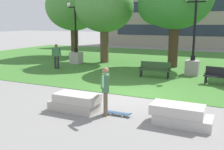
# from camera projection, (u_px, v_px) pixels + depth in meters

# --- Properties ---
(ground_plane) EXTENTS (140.00, 140.00, 0.00)m
(ground_plane) POSITION_uv_depth(u_px,v_px,m) (129.00, 96.00, 11.55)
(ground_plane) COLOR gray
(grass_lawn) EXTENTS (40.00, 20.00, 0.02)m
(grass_lawn) POSITION_uv_depth(u_px,v_px,m) (176.00, 64.00, 20.44)
(grass_lawn) COLOR #3D752D
(grass_lawn) RESTS_ON ground
(concrete_block_center) EXTENTS (1.86, 0.90, 0.64)m
(concrete_block_center) POSITION_uv_depth(u_px,v_px,m) (76.00, 102.00, 9.66)
(concrete_block_center) COLOR #B2ADA3
(concrete_block_center) RESTS_ON ground
(concrete_block_left) EXTENTS (1.92, 0.90, 0.64)m
(concrete_block_left) POSITION_uv_depth(u_px,v_px,m) (180.00, 115.00, 8.33)
(concrete_block_left) COLOR #BCB7B2
(concrete_block_left) RESTS_ON ground
(person_skateboarder) EXTENTS (0.54, 1.42, 1.71)m
(person_skateboarder) POSITION_uv_depth(u_px,v_px,m) (106.00, 88.00, 9.05)
(person_skateboarder) COLOR brown
(person_skateboarder) RESTS_ON ground
(skateboard) EXTENTS (1.02, 0.26, 0.14)m
(skateboard) POSITION_uv_depth(u_px,v_px,m) (118.00, 113.00, 9.18)
(skateboard) COLOR #2D4C75
(skateboard) RESTS_ON ground
(park_bench_near_left) EXTENTS (1.86, 0.78, 0.90)m
(park_bench_near_left) POSITION_uv_depth(u_px,v_px,m) (223.00, 75.00, 13.44)
(park_bench_near_left) COLOR black
(park_bench_near_left) RESTS_ON grass_lawn
(park_bench_far_left) EXTENTS (1.82, 0.62, 0.90)m
(park_bench_far_left) POSITION_uv_depth(u_px,v_px,m) (155.00, 69.00, 15.37)
(park_bench_far_left) COLOR #284723
(park_bench_far_left) RESTS_ON grass_lawn
(lamp_post_center) EXTENTS (1.32, 0.80, 4.79)m
(lamp_post_center) POSITION_uv_depth(u_px,v_px,m) (76.00, 51.00, 20.40)
(lamp_post_center) COLOR #ADA89E
(lamp_post_center) RESTS_ON grass_lawn
(lamp_post_left) EXTENTS (1.32, 0.80, 4.86)m
(lamp_post_left) POSITION_uv_depth(u_px,v_px,m) (193.00, 59.00, 15.99)
(lamp_post_left) COLOR gray
(lamp_post_left) RESTS_ON grass_lawn
(tree_near_right) EXTENTS (5.48, 5.22, 6.84)m
(tree_near_right) POSITION_uv_depth(u_px,v_px,m) (73.00, 7.00, 24.62)
(tree_near_right) COLOR #4C3823
(tree_near_right) RESTS_ON grass_lawn
(tree_near_left) EXTENTS (4.83, 4.60, 6.31)m
(tree_near_left) POSITION_uv_depth(u_px,v_px,m) (104.00, 8.00, 20.41)
(tree_near_left) COLOR brown
(tree_near_left) RESTS_ON grass_lawn
(person_bystander_far_lawn) EXTENTS (0.58, 0.45, 1.71)m
(person_bystander_far_lawn) POSITION_uv_depth(u_px,v_px,m) (56.00, 55.00, 18.17)
(person_bystander_far_lawn) COLOR #28282D
(person_bystander_far_lawn) RESTS_ON grass_lawn
(building_facade_distant) EXTENTS (22.23, 1.03, 11.52)m
(building_facade_distant) POSITION_uv_depth(u_px,v_px,m) (179.00, 2.00, 33.34)
(building_facade_distant) COLOR gray
(building_facade_distant) RESTS_ON ground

